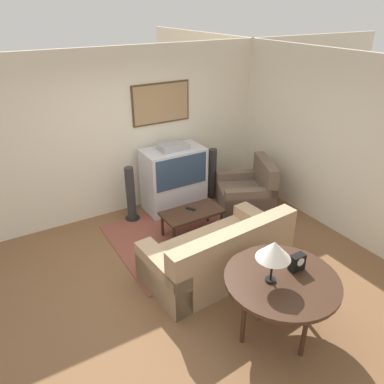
% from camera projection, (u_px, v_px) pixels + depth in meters
% --- Properties ---
extents(ground_plane, '(12.00, 12.00, 0.00)m').
position_uv_depth(ground_plane, '(185.00, 274.00, 5.03)').
color(ground_plane, brown).
extents(wall_back, '(12.00, 0.10, 2.70)m').
position_uv_depth(wall_back, '(120.00, 134.00, 6.05)').
color(wall_back, beige).
rests_on(wall_back, ground_plane).
extents(wall_right, '(0.06, 12.00, 2.70)m').
position_uv_depth(wall_right, '(336.00, 145.00, 5.61)').
color(wall_right, beige).
rests_on(wall_right, ground_plane).
extents(area_rug, '(2.15, 1.89, 0.01)m').
position_uv_depth(area_rug, '(186.00, 236.00, 5.84)').
color(area_rug, brown).
rests_on(area_rug, ground_plane).
extents(tv, '(1.03, 0.59, 1.19)m').
position_uv_depth(tv, '(174.00, 178.00, 6.42)').
color(tv, silver).
rests_on(tv, ground_plane).
extents(couch, '(1.97, 1.11, 0.86)m').
position_uv_depth(couch, '(219.00, 255.00, 4.93)').
color(couch, tan).
rests_on(couch, ground_plane).
extents(armchair, '(1.15, 1.17, 0.88)m').
position_uv_depth(armchair, '(247.00, 194.00, 6.52)').
color(armchair, brown).
rests_on(armchair, ground_plane).
extents(coffee_table, '(0.94, 0.49, 0.41)m').
position_uv_depth(coffee_table, '(192.00, 214.00, 5.74)').
color(coffee_table, '#3D2619').
rests_on(coffee_table, ground_plane).
extents(console_table, '(1.20, 1.20, 0.73)m').
position_uv_depth(console_table, '(282.00, 283.00, 3.88)').
color(console_table, '#3D2619').
rests_on(console_table, ground_plane).
extents(table_lamp, '(0.35, 0.35, 0.48)m').
position_uv_depth(table_lamp, '(274.00, 251.00, 3.65)').
color(table_lamp, black).
rests_on(table_lamp, console_table).
extents(mantel_clock, '(0.17, 0.10, 0.18)m').
position_uv_depth(mantel_clock, '(297.00, 262.00, 3.94)').
color(mantel_clock, black).
rests_on(mantel_clock, console_table).
extents(remote, '(0.12, 0.16, 0.02)m').
position_uv_depth(remote, '(191.00, 209.00, 5.76)').
color(remote, black).
rests_on(remote, coffee_table).
extents(speaker_tower_left, '(0.25, 0.25, 0.94)m').
position_uv_depth(speaker_tower_left, '(131.00, 196.00, 6.11)').
color(speaker_tower_left, black).
rests_on(speaker_tower_left, ground_plane).
extents(speaker_tower_right, '(0.25, 0.25, 0.94)m').
position_uv_depth(speaker_tower_right, '(212.00, 175.00, 6.84)').
color(speaker_tower_right, black).
rests_on(speaker_tower_right, ground_plane).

